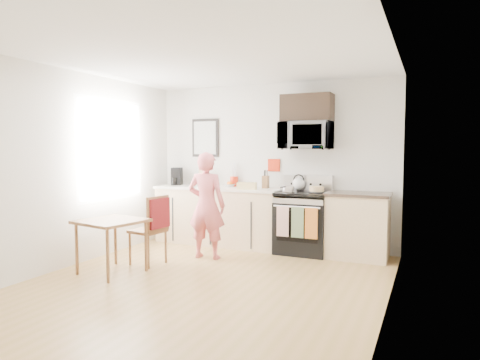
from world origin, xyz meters
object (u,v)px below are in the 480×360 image
at_px(microwave, 306,136).
at_px(person, 207,205).
at_px(chair, 155,221).
at_px(cake, 317,190).
at_px(dining_table, 111,226).
at_px(range, 303,224).

xyz_separation_m(microwave, person, (-1.17, -0.97, -1.00)).
height_order(chair, cake, cake).
distance_m(person, dining_table, 1.37).
height_order(range, chair, range).
xyz_separation_m(microwave, chair, (-1.61, -1.60, -1.16)).
bearing_deg(microwave, dining_table, -132.04).
distance_m(range, dining_table, 2.77).
distance_m(range, chair, 2.21).
bearing_deg(chair, person, 62.79).
bearing_deg(chair, range, 50.48).
bearing_deg(cake, dining_table, -136.90).
bearing_deg(chair, microwave, 52.41).
distance_m(chair, cake, 2.37).
relative_size(dining_table, cake, 2.83).
xyz_separation_m(microwave, cake, (0.21, -0.14, -0.79)).
height_order(range, dining_table, range).
relative_size(person, dining_table, 2.07).
relative_size(person, chair, 1.62).
distance_m(range, person, 1.49).
relative_size(range, microwave, 1.53).
relative_size(microwave, person, 0.50).
bearing_deg(person, dining_table, 51.39).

